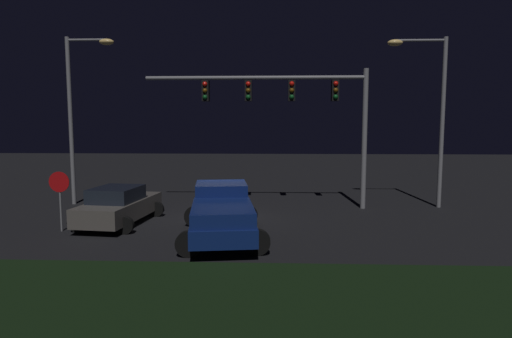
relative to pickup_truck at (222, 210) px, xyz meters
name	(u,v)px	position (x,y,z in m)	size (l,w,h in m)	color
ground_plane	(223,221)	(-0.26, 2.57, -1.00)	(80.00, 80.00, 0.00)	black
grass_median	(177,308)	(-0.26, -5.91, -0.95)	(23.30, 5.84, 0.10)	black
pickup_truck	(222,210)	(0.00, 0.00, 0.00)	(3.37, 5.62, 1.80)	navy
car_sedan	(119,206)	(-4.33, 1.89, -0.26)	(2.80, 4.57, 1.51)	#514C47
traffic_signal_gantry	(292,101)	(2.65, 5.50, 4.03)	(10.32, 0.56, 6.50)	slate
street_lamp_left	(79,101)	(-7.68, 6.04, 4.10)	(2.37, 0.44, 8.12)	slate
street_lamp_right	(431,101)	(9.13, 5.93, 4.04)	(2.76, 0.44, 7.96)	slate
stop_sign	(60,190)	(-6.07, 0.65, 0.56)	(0.76, 0.08, 2.23)	slate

